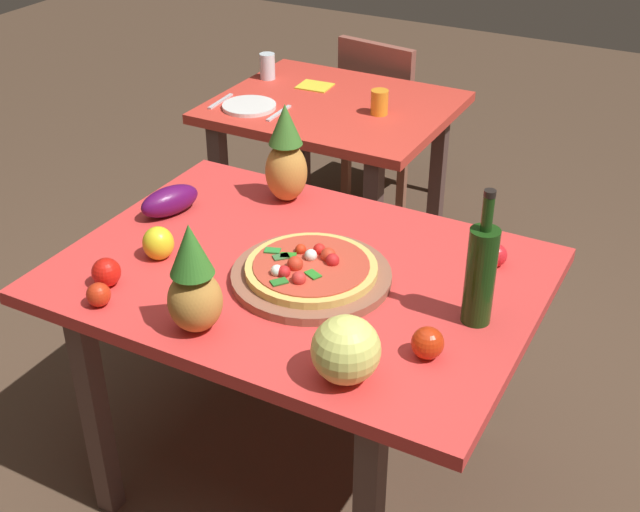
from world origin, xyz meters
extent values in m
plane|color=#4C3828|center=(0.00, 0.00, 0.00)|extent=(10.00, 10.00, 0.00)
cube|color=#4F3732|center=(-0.43, -0.43, 0.35)|extent=(0.06, 0.06, 0.71)
cube|color=#4F3732|center=(-0.43, 0.43, 0.35)|extent=(0.06, 0.06, 0.71)
cube|color=#4F3732|center=(0.43, 0.43, 0.35)|extent=(0.06, 0.06, 0.71)
cube|color=red|center=(0.00, 0.00, 0.73)|extent=(1.32, 0.96, 0.04)
cube|color=#4F3732|center=(-0.86, 0.85, 0.35)|extent=(0.06, 0.06, 0.71)
cube|color=#4F3732|center=(-0.16, 0.85, 0.35)|extent=(0.06, 0.06, 0.71)
cube|color=#4F3732|center=(-0.86, 1.55, 0.35)|extent=(0.06, 0.06, 0.71)
cube|color=#4F3732|center=(-0.16, 1.55, 0.35)|extent=(0.06, 0.06, 0.71)
cube|color=red|center=(-0.51, 1.20, 0.73)|extent=(0.95, 0.80, 0.04)
cube|color=brown|center=(-0.35, 2.04, 0.21)|extent=(0.04, 0.04, 0.41)
cube|color=brown|center=(-0.67, 2.09, 0.21)|extent=(0.04, 0.04, 0.41)
cube|color=brown|center=(-0.39, 1.71, 0.21)|extent=(0.04, 0.04, 0.41)
cube|color=brown|center=(-0.72, 1.76, 0.21)|extent=(0.04, 0.04, 0.41)
cube|color=brown|center=(-0.53, 1.90, 0.43)|extent=(0.45, 0.45, 0.04)
cube|color=#915143|center=(-0.56, 1.72, 0.65)|extent=(0.40, 0.10, 0.40)
cylinder|color=brown|center=(0.06, -0.03, 0.76)|extent=(0.44, 0.44, 0.02)
cylinder|color=#DEB85A|center=(0.06, -0.03, 0.78)|extent=(0.36, 0.36, 0.02)
cylinder|color=#C0412D|center=(0.06, -0.03, 0.80)|extent=(0.32, 0.32, 0.00)
sphere|color=red|center=(0.05, 0.04, 0.81)|extent=(0.03, 0.03, 0.03)
sphere|color=red|center=(0.02, -0.11, 0.81)|extent=(0.04, 0.04, 0.04)
sphere|color=red|center=(0.08, 0.02, 0.81)|extent=(0.04, 0.04, 0.04)
sphere|color=red|center=(0.07, -0.12, 0.81)|extent=(0.04, 0.04, 0.04)
sphere|color=red|center=(0.04, 0.00, 0.81)|extent=(0.03, 0.03, 0.03)
sphere|color=red|center=(0.11, 0.00, 0.81)|extent=(0.04, 0.04, 0.04)
sphere|color=red|center=(0.03, -0.07, 0.81)|extent=(0.04, 0.04, 0.04)
sphere|color=red|center=(0.00, 0.01, 0.81)|extent=(0.03, 0.03, 0.03)
cube|color=#396D39|center=(-0.03, -0.04, 0.80)|extent=(0.05, 0.05, 0.00)
cube|color=#2A8521|center=(-0.02, -0.03, 0.80)|extent=(0.05, 0.04, 0.00)
cube|color=#2A8527|center=(0.09, -0.08, 0.80)|extent=(0.05, 0.04, 0.00)
cube|color=#267226|center=(0.03, -0.15, 0.80)|extent=(0.05, 0.05, 0.00)
cube|color=#2B8533|center=(-0.07, -0.02, 0.80)|extent=(0.05, 0.04, 0.00)
sphere|color=white|center=(0.00, -0.12, 0.81)|extent=(0.03, 0.03, 0.03)
sphere|color=white|center=(0.07, -0.13, 0.81)|extent=(0.03, 0.03, 0.03)
sphere|color=white|center=(0.04, -0.01, 0.81)|extent=(0.03, 0.03, 0.03)
cylinder|color=#16380F|center=(0.52, 0.00, 0.88)|extent=(0.08, 0.08, 0.26)
cylinder|color=#16380F|center=(0.52, 0.00, 1.06)|extent=(0.03, 0.03, 0.09)
cylinder|color=black|center=(0.52, 0.00, 1.11)|extent=(0.03, 0.03, 0.02)
ellipsoid|color=#BC8239|center=(-0.09, -0.36, 0.83)|extent=(0.14, 0.14, 0.16)
cone|color=#337526|center=(-0.09, -0.36, 0.98)|extent=(0.11, 0.11, 0.13)
ellipsoid|color=#C18438|center=(-0.24, 0.36, 0.84)|extent=(0.13, 0.13, 0.19)
cone|color=#387228|center=(-0.24, 0.36, 1.01)|extent=(0.11, 0.11, 0.13)
sphere|color=#D9DF6C|center=(0.33, -0.36, 0.83)|extent=(0.16, 0.16, 0.16)
ellipsoid|color=yellow|center=(-0.39, -0.13, 0.79)|extent=(0.09, 0.09, 0.10)
ellipsoid|color=#500E4B|center=(-0.52, 0.10, 0.79)|extent=(0.15, 0.22, 0.09)
sphere|color=red|center=(0.48, 0.28, 0.78)|extent=(0.06, 0.06, 0.06)
sphere|color=red|center=(0.46, -0.20, 0.79)|extent=(0.08, 0.08, 0.08)
sphere|color=red|center=(-0.37, -0.40, 0.78)|extent=(0.06, 0.06, 0.06)
sphere|color=red|center=(-0.42, -0.31, 0.79)|extent=(0.08, 0.08, 0.08)
cylinder|color=orange|center=(-0.29, 1.17, 0.80)|extent=(0.07, 0.07, 0.10)
cylinder|color=silver|center=(-0.90, 1.33, 0.80)|extent=(0.07, 0.07, 0.11)
cylinder|color=white|center=(-0.79, 0.98, 0.76)|extent=(0.22, 0.22, 0.02)
cube|color=silver|center=(-0.93, 0.98, 0.75)|extent=(0.03, 0.18, 0.01)
cube|color=silver|center=(-0.65, 0.98, 0.75)|extent=(0.02, 0.18, 0.01)
cube|color=yellow|center=(-0.67, 1.33, 0.75)|extent=(0.15, 0.13, 0.01)
camera|label=1|loc=(0.99, -1.72, 1.99)|focal=46.91mm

